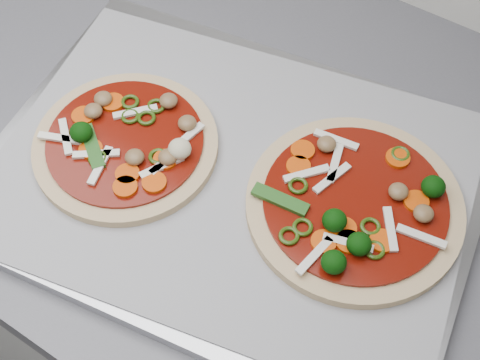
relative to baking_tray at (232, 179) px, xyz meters
The scene contains 5 objects.
countertop 0.20m from the baking_tray, 16.28° to the left, with size 3.60×0.60×0.04m, color #5C5C63.
baking_tray is the anchor object (origin of this frame).
parchment 0.01m from the baking_tray, ahead, with size 0.48×0.35×0.00m, color #A3A3A8.
pizza_left 0.12m from the baking_tray, 163.29° to the right, with size 0.21×0.21×0.03m.
pizza_right 0.13m from the baking_tray, 13.08° to the left, with size 0.23×0.23×0.04m.
Camera 1 is at (0.03, 0.92, 1.49)m, focal length 50.00 mm.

